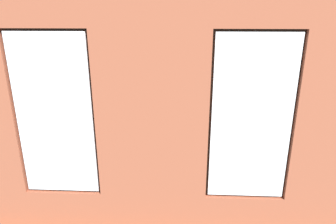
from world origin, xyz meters
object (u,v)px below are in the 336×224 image
at_px(couch_left, 298,147).
at_px(papasan_chair, 132,105).
at_px(couch_by_window, 119,181).
at_px(tv_flatscreen, 10,114).
at_px(candle_jar, 169,128).
at_px(potted_plant_near_tv, 8,138).
at_px(coffee_table, 178,135).
at_px(remote_black, 155,134).
at_px(potted_plant_corner_near_left, 274,92).
at_px(table_plant_small, 179,126).
at_px(potted_plant_between_couches, 216,163).
at_px(cup_ceramic, 199,128).
at_px(media_console, 15,145).
at_px(remote_silver, 184,135).
at_px(potted_plant_foreground_right, 71,99).
at_px(potted_plant_by_left_couch, 259,117).

distance_m(couch_left, papasan_chair, 4.15).
bearing_deg(couch_by_window, tv_flatscreen, -28.62).
height_order(candle_jar, potted_plant_near_tv, potted_plant_near_tv).
distance_m(coffee_table, papasan_chair, 2.25).
height_order(remote_black, potted_plant_corner_near_left, potted_plant_corner_near_left).
relative_size(table_plant_small, tv_flatscreen, 0.25).
bearing_deg(candle_jar, potted_plant_between_couches, 114.57).
height_order(couch_left, tv_flatscreen, tv_flatscreen).
bearing_deg(cup_ceramic, media_console, 7.91).
bearing_deg(potted_plant_corner_near_left, candle_jar, 36.50).
distance_m(media_console, potted_plant_near_tv, 1.31).
relative_size(cup_ceramic, table_plant_small, 0.34).
xyz_separation_m(table_plant_small, papasan_chair, (1.25, -1.87, -0.16)).
xyz_separation_m(tv_flatscreen, potted_plant_corner_near_left, (-5.68, -2.42, -0.13)).
xyz_separation_m(media_console, potted_plant_between_couches, (-3.80, 1.23, 0.37)).
relative_size(remote_silver, potted_plant_foreground_right, 0.16).
relative_size(media_console, papasan_chair, 1.02).
relative_size(candle_jar, potted_plant_between_couches, 0.10).
height_order(candle_jar, media_console, candle_jar).
xyz_separation_m(potted_plant_foreground_right, potted_plant_by_left_couch, (-4.82, 0.85, -0.12)).
bearing_deg(couch_left, cup_ceramic, -103.98).
relative_size(coffee_table, tv_flatscreen, 1.43).
xyz_separation_m(cup_ceramic, table_plant_small, (0.43, 0.15, 0.10)).
relative_size(couch_by_window, remote_black, 11.98).
bearing_deg(remote_silver, couch_by_window, -111.16).
bearing_deg(potted_plant_between_couches, potted_plant_foreground_right, -45.80).
distance_m(couch_by_window, media_console, 2.67).
relative_size(papasan_chair, potted_plant_near_tv, 0.80).
height_order(media_console, potted_plant_foreground_right, potted_plant_foreground_right).
relative_size(couch_left, potted_plant_between_couches, 1.63).
bearing_deg(couch_left, potted_plant_by_left_couch, -165.56).
bearing_deg(papasan_chair, cup_ceramic, 134.39).
relative_size(remote_black, potted_plant_corner_near_left, 0.13).
distance_m(remote_black, tv_flatscreen, 2.81).
xyz_separation_m(couch_left, potted_plant_near_tv, (4.97, 1.09, 0.55)).
bearing_deg(papasan_chair, couch_by_window, 96.07).
xyz_separation_m(cup_ceramic, media_console, (3.65, 0.51, -0.23)).
distance_m(papasan_chair, potted_plant_between_couches, 3.91).
bearing_deg(coffee_table, remote_black, 15.50).
bearing_deg(potted_plant_between_couches, table_plant_small, -69.90).
distance_m(couch_left, remote_black, 2.77).
bearing_deg(remote_black, potted_plant_corner_near_left, -15.33).
height_order(coffee_table, table_plant_small, table_plant_small).
height_order(couch_by_window, remote_black, couch_by_window).
xyz_separation_m(remote_silver, papasan_chair, (1.37, -1.99, -0.03)).
xyz_separation_m(couch_by_window, potted_plant_corner_near_left, (-3.34, -3.70, 0.47)).
bearing_deg(potted_plant_by_left_couch, media_console, 16.62).
bearing_deg(candle_jar, couch_by_window, 68.44).
bearing_deg(candle_jar, potted_plant_near_tv, 30.86).
bearing_deg(papasan_chair, remote_silver, 124.48).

